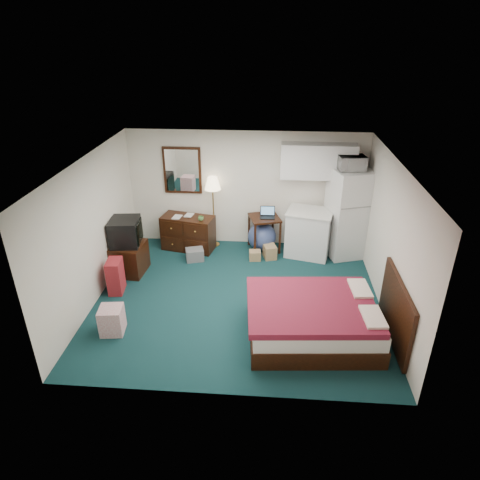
# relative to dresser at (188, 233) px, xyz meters

# --- Properties ---
(floor) EXTENTS (5.00, 4.50, 0.01)m
(floor) POSITION_rel_dresser_xyz_m (1.22, -1.84, -0.37)
(floor) COLOR #0E2C30
(floor) RESTS_ON ground
(ceiling) EXTENTS (5.00, 4.50, 0.01)m
(ceiling) POSITION_rel_dresser_xyz_m (1.22, -1.84, 2.13)
(ceiling) COLOR silver
(ceiling) RESTS_ON walls
(walls) EXTENTS (5.01, 4.51, 2.50)m
(walls) POSITION_rel_dresser_xyz_m (1.22, -1.84, 0.88)
(walls) COLOR silver
(walls) RESTS_ON floor
(mirror) EXTENTS (0.80, 0.06, 1.00)m
(mirror) POSITION_rel_dresser_xyz_m (-0.13, 0.38, 1.28)
(mirror) COLOR white
(mirror) RESTS_ON walls
(upper_cabinets) EXTENTS (1.50, 0.35, 0.70)m
(upper_cabinets) POSITION_rel_dresser_xyz_m (2.67, 0.24, 1.58)
(upper_cabinets) COLOR white
(upper_cabinets) RESTS_ON walls
(headboard) EXTENTS (0.06, 1.56, 1.00)m
(headboard) POSITION_rel_dresser_xyz_m (3.68, -2.80, 0.18)
(headboard) COLOR black
(headboard) RESTS_ON walls
(dresser) EXTENTS (1.18, 0.72, 0.75)m
(dresser) POSITION_rel_dresser_xyz_m (0.00, 0.00, 0.00)
(dresser) COLOR black
(dresser) RESTS_ON floor
(floor_lamp) EXTENTS (0.38, 0.38, 1.57)m
(floor_lamp) POSITION_rel_dresser_xyz_m (0.53, 0.21, 0.41)
(floor_lamp) COLOR gold
(floor_lamp) RESTS_ON floor
(desk) EXTENTS (0.75, 0.75, 0.76)m
(desk) POSITION_rel_dresser_xyz_m (1.64, 0.09, 0.01)
(desk) COLOR black
(desk) RESTS_ON floor
(exercise_ball) EXTENTS (0.74, 0.74, 0.61)m
(exercise_ball) POSITION_rel_dresser_xyz_m (1.59, 0.07, -0.07)
(exercise_ball) COLOR navy
(exercise_ball) RESTS_ON floor
(kitchen_counter) EXTENTS (1.01, 0.86, 0.96)m
(kitchen_counter) POSITION_rel_dresser_xyz_m (2.57, -0.07, 0.10)
(kitchen_counter) COLOR white
(kitchen_counter) RESTS_ON floor
(fridge) EXTENTS (0.96, 0.96, 1.86)m
(fridge) POSITION_rel_dresser_xyz_m (3.35, 0.04, 0.55)
(fridge) COLOR silver
(fridge) RESTS_ON floor
(bed) EXTENTS (2.06, 1.67, 0.62)m
(bed) POSITION_rel_dresser_xyz_m (2.47, -2.80, -0.06)
(bed) COLOR #4F1026
(bed) RESTS_ON floor
(tv_stand) EXTENTS (0.65, 0.70, 0.60)m
(tv_stand) POSITION_rel_dresser_xyz_m (-0.98, -1.08, -0.07)
(tv_stand) COLOR black
(tv_stand) RESTS_ON floor
(suitcase) EXTENTS (0.28, 0.42, 0.64)m
(suitcase) POSITION_rel_dresser_xyz_m (-1.01, -1.78, -0.06)
(suitcase) COLOR maroon
(suitcase) RESTS_ON floor
(retail_box) EXTENTS (0.39, 0.39, 0.45)m
(retail_box) POSITION_rel_dresser_xyz_m (-0.69, -2.92, -0.15)
(retail_box) COLOR white
(retail_box) RESTS_ON floor
(file_bin) EXTENTS (0.42, 0.36, 0.25)m
(file_bin) POSITION_rel_dresser_xyz_m (0.22, -0.51, -0.25)
(file_bin) COLOR slate
(file_bin) RESTS_ON floor
(cardboard_box_a) EXTENTS (0.26, 0.22, 0.20)m
(cardboard_box_a) POSITION_rel_dresser_xyz_m (1.47, -0.40, -0.28)
(cardboard_box_a) COLOR olive
(cardboard_box_a) RESTS_ON floor
(cardboard_box_b) EXTENTS (0.31, 0.34, 0.28)m
(cardboard_box_b) POSITION_rel_dresser_xyz_m (1.77, -0.30, -0.23)
(cardboard_box_b) COLOR olive
(cardboard_box_b) RESTS_ON floor
(laptop) EXTENTS (0.31, 0.26, 0.21)m
(laptop) POSITION_rel_dresser_xyz_m (1.70, 0.06, 0.49)
(laptop) COLOR black
(laptop) RESTS_ON desk
(crt_tv) EXTENTS (0.62, 0.65, 0.51)m
(crt_tv) POSITION_rel_dresser_xyz_m (-1.00, -1.04, 0.48)
(crt_tv) COLOR black
(crt_tv) RESTS_ON tv_stand
(microwave) EXTENTS (0.55, 0.36, 0.35)m
(microwave) POSITION_rel_dresser_xyz_m (3.29, -0.02, 1.66)
(microwave) COLOR silver
(microwave) RESTS_ON fridge
(book_a) EXTENTS (0.17, 0.05, 0.24)m
(book_a) POSITION_rel_dresser_xyz_m (-0.29, -0.03, 0.49)
(book_a) COLOR olive
(book_a) RESTS_ON dresser
(book_b) EXTENTS (0.17, 0.05, 0.22)m
(book_b) POSITION_rel_dresser_xyz_m (-0.06, 0.08, 0.49)
(book_b) COLOR olive
(book_b) RESTS_ON dresser
(mug) EXTENTS (0.14, 0.14, 0.11)m
(mug) POSITION_rel_dresser_xyz_m (0.32, -0.17, 0.43)
(mug) COLOR #518343
(mug) RESTS_ON dresser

